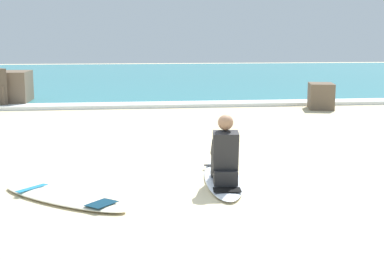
{
  "coord_description": "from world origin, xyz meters",
  "views": [
    {
      "loc": [
        -0.86,
        -7.62,
        2.01
      ],
      "look_at": [
        0.29,
        1.05,
        0.55
      ],
      "focal_mm": 50.47,
      "sensor_mm": 36.0,
      "label": 1
    }
  ],
  "objects_px": {
    "surfer_seated": "(225,156)",
    "shoreline_rock": "(321,96)",
    "surfboard_spare_near": "(63,198)",
    "surfboard_main": "(223,178)"
  },
  "relations": [
    {
      "from": "surfboard_spare_near",
      "to": "shoreline_rock",
      "type": "height_order",
      "value": "shoreline_rock"
    },
    {
      "from": "surfboard_spare_near",
      "to": "shoreline_rock",
      "type": "xyz_separation_m",
      "value": [
        6.62,
        8.46,
        0.34
      ]
    },
    {
      "from": "surfer_seated",
      "to": "surfboard_main",
      "type": "bearing_deg",
      "value": 83.75
    },
    {
      "from": "surfboard_main",
      "to": "shoreline_rock",
      "type": "xyz_separation_m",
      "value": [
        4.42,
        7.75,
        0.34
      ]
    },
    {
      "from": "surfboard_main",
      "to": "shoreline_rock",
      "type": "distance_m",
      "value": 8.93
    },
    {
      "from": "surfboard_main",
      "to": "surfboard_spare_near",
      "type": "bearing_deg",
      "value": -162.26
    },
    {
      "from": "surfer_seated",
      "to": "surfboard_spare_near",
      "type": "bearing_deg",
      "value": -171.11
    },
    {
      "from": "surfer_seated",
      "to": "shoreline_rock",
      "type": "xyz_separation_m",
      "value": [
        4.46,
        8.12,
        -0.06
      ]
    },
    {
      "from": "surfboard_spare_near",
      "to": "shoreline_rock",
      "type": "bearing_deg",
      "value": 51.95
    },
    {
      "from": "surfboard_main",
      "to": "shoreline_rock",
      "type": "bearing_deg",
      "value": 60.3
    }
  ]
}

